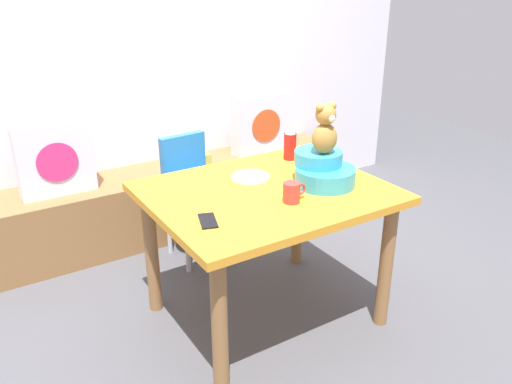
{
  "coord_description": "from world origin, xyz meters",
  "views": [
    {
      "loc": [
        -1.3,
        -1.96,
        1.73
      ],
      "look_at": [
        0.0,
        0.1,
        0.69
      ],
      "focal_mm": 36.69,
      "sensor_mm": 36.0,
      "label": 1
    }
  ],
  "objects_px": {
    "pillow_floral_right": "(261,123)",
    "highchair": "(194,181)",
    "cell_phone": "(208,221)",
    "book_stack": "(195,159)",
    "ketchup_bottle": "(290,144)",
    "pillow_floral_left": "(55,159)",
    "coffee_mug": "(292,192)",
    "dinner_plate_near": "(250,177)",
    "infant_seat_teal": "(323,170)",
    "teddy_bear": "(325,130)",
    "dining_table": "(267,210)"
  },
  "relations": [
    {
      "from": "highchair",
      "to": "cell_phone",
      "type": "relative_size",
      "value": 5.49
    },
    {
      "from": "coffee_mug",
      "to": "dinner_plate_near",
      "type": "relative_size",
      "value": 0.6
    },
    {
      "from": "dinner_plate_near",
      "to": "cell_phone",
      "type": "distance_m",
      "value": 0.54
    },
    {
      "from": "pillow_floral_left",
      "to": "dinner_plate_near",
      "type": "distance_m",
      "value": 1.27
    },
    {
      "from": "dining_table",
      "to": "infant_seat_teal",
      "type": "distance_m",
      "value": 0.34
    },
    {
      "from": "pillow_floral_left",
      "to": "coffee_mug",
      "type": "relative_size",
      "value": 3.67
    },
    {
      "from": "book_stack",
      "to": "infant_seat_teal",
      "type": "bearing_deg",
      "value": -86.13
    },
    {
      "from": "pillow_floral_left",
      "to": "pillow_floral_right",
      "type": "bearing_deg",
      "value": 0.0
    },
    {
      "from": "pillow_floral_right",
      "to": "ketchup_bottle",
      "type": "distance_m",
      "value": 0.98
    },
    {
      "from": "pillow_floral_left",
      "to": "dining_table",
      "type": "relative_size",
      "value": 0.39
    },
    {
      "from": "dinner_plate_near",
      "to": "book_stack",
      "type": "bearing_deg",
      "value": 80.33
    },
    {
      "from": "highchair",
      "to": "cell_phone",
      "type": "xyz_separation_m",
      "value": [
        -0.38,
        -0.94,
        0.22
      ]
    },
    {
      "from": "coffee_mug",
      "to": "cell_phone",
      "type": "height_order",
      "value": "coffee_mug"
    },
    {
      "from": "highchair",
      "to": "pillow_floral_left",
      "type": "bearing_deg",
      "value": 149.99
    },
    {
      "from": "book_stack",
      "to": "highchair",
      "type": "distance_m",
      "value": 0.49
    },
    {
      "from": "book_stack",
      "to": "dining_table",
      "type": "xyz_separation_m",
      "value": [
        -0.19,
        -1.22,
        0.13
      ]
    },
    {
      "from": "pillow_floral_right",
      "to": "ketchup_bottle",
      "type": "height_order",
      "value": "ketchup_bottle"
    },
    {
      "from": "dinner_plate_near",
      "to": "pillow_floral_right",
      "type": "bearing_deg",
      "value": 54.8
    },
    {
      "from": "dinner_plate_near",
      "to": "highchair",
      "type": "bearing_deg",
      "value": 93.35
    },
    {
      "from": "ketchup_bottle",
      "to": "coffee_mug",
      "type": "height_order",
      "value": "ketchup_bottle"
    },
    {
      "from": "highchair",
      "to": "infant_seat_teal",
      "type": "distance_m",
      "value": 0.96
    },
    {
      "from": "dining_table",
      "to": "ketchup_bottle",
      "type": "bearing_deg",
      "value": 40.59
    },
    {
      "from": "infant_seat_teal",
      "to": "teddy_bear",
      "type": "xyz_separation_m",
      "value": [
        0.0,
        -0.0,
        0.21
      ]
    },
    {
      "from": "pillow_floral_left",
      "to": "pillow_floral_right",
      "type": "xyz_separation_m",
      "value": [
        1.48,
        0.0,
        0.0
      ]
    },
    {
      "from": "pillow_floral_left",
      "to": "book_stack",
      "type": "bearing_deg",
      "value": 1.29
    },
    {
      "from": "pillow_floral_left",
      "to": "highchair",
      "type": "height_order",
      "value": "pillow_floral_left"
    },
    {
      "from": "pillow_floral_left",
      "to": "cell_phone",
      "type": "bearing_deg",
      "value": -76.12
    },
    {
      "from": "teddy_bear",
      "to": "ketchup_bottle",
      "type": "xyz_separation_m",
      "value": [
        0.07,
        0.38,
        -0.19
      ]
    },
    {
      "from": "book_stack",
      "to": "ketchup_bottle",
      "type": "xyz_separation_m",
      "value": [
        0.16,
        -0.91,
        0.33
      ]
    },
    {
      "from": "dining_table",
      "to": "ketchup_bottle",
      "type": "height_order",
      "value": "ketchup_bottle"
    },
    {
      "from": "ketchup_bottle",
      "to": "cell_phone",
      "type": "height_order",
      "value": "ketchup_bottle"
    },
    {
      "from": "teddy_bear",
      "to": "dinner_plate_near",
      "type": "relative_size",
      "value": 1.25
    },
    {
      "from": "pillow_floral_right",
      "to": "highchair",
      "type": "height_order",
      "value": "pillow_floral_right"
    },
    {
      "from": "cell_phone",
      "to": "pillow_floral_left",
      "type": "bearing_deg",
      "value": -57.39
    },
    {
      "from": "pillow_floral_left",
      "to": "teddy_bear",
      "type": "height_order",
      "value": "teddy_bear"
    },
    {
      "from": "book_stack",
      "to": "infant_seat_teal",
      "type": "xyz_separation_m",
      "value": [
        0.09,
        -1.3,
        0.31
      ]
    },
    {
      "from": "book_stack",
      "to": "dining_table",
      "type": "bearing_deg",
      "value": -98.88
    },
    {
      "from": "pillow_floral_left",
      "to": "highchair",
      "type": "relative_size",
      "value": 0.56
    },
    {
      "from": "pillow_floral_left",
      "to": "ketchup_bottle",
      "type": "relative_size",
      "value": 2.38
    },
    {
      "from": "coffee_mug",
      "to": "dinner_plate_near",
      "type": "bearing_deg",
      "value": 90.59
    },
    {
      "from": "dining_table",
      "to": "teddy_bear",
      "type": "height_order",
      "value": "teddy_bear"
    },
    {
      "from": "highchair",
      "to": "dinner_plate_near",
      "type": "distance_m",
      "value": 0.65
    },
    {
      "from": "book_stack",
      "to": "infant_seat_teal",
      "type": "height_order",
      "value": "infant_seat_teal"
    },
    {
      "from": "pillow_floral_right",
      "to": "dining_table",
      "type": "distance_m",
      "value": 1.4
    },
    {
      "from": "highchair",
      "to": "teddy_bear",
      "type": "height_order",
      "value": "teddy_bear"
    },
    {
      "from": "infant_seat_teal",
      "to": "coffee_mug",
      "type": "height_order",
      "value": "infant_seat_teal"
    },
    {
      "from": "teddy_bear",
      "to": "ketchup_bottle",
      "type": "height_order",
      "value": "teddy_bear"
    },
    {
      "from": "infant_seat_teal",
      "to": "cell_phone",
      "type": "relative_size",
      "value": 2.29
    },
    {
      "from": "pillow_floral_left",
      "to": "book_stack",
      "type": "distance_m",
      "value": 0.95
    },
    {
      "from": "pillow_floral_left",
      "to": "infant_seat_teal",
      "type": "xyz_separation_m",
      "value": [
        1.02,
        -1.28,
        0.13
      ]
    }
  ]
}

